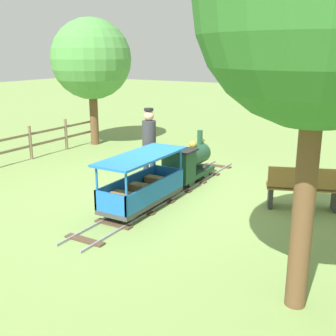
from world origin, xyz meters
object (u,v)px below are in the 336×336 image
object	(u,v)px
locomotive	(188,162)
oak_tree_far	(322,1)
oak_tree_near	(91,59)
conductor_person	(149,139)
park_bench	(304,188)
passenger_car	(142,186)

from	to	relation	value
locomotive	oak_tree_far	size ratio (longest dim) A/B	0.32
oak_tree_near	conductor_person	bearing A→B (deg)	-34.00
locomotive	oak_tree_near	xyz separation A→B (m)	(-4.37, 2.14, 2.08)
locomotive	park_bench	size ratio (longest dim) A/B	1.06
oak_tree_far	oak_tree_near	bearing A→B (deg)	143.62
conductor_person	oak_tree_near	xyz separation A→B (m)	(-3.55, 2.40, 1.61)
passenger_car	oak_tree_near	size ratio (longest dim) A/B	0.53
oak_tree_near	oak_tree_far	size ratio (longest dim) A/B	0.84
locomotive	oak_tree_far	xyz separation A→B (m)	(3.18, -3.42, 2.75)
park_bench	oak_tree_far	world-z (taller)	oak_tree_far
conductor_person	park_bench	bearing A→B (deg)	-1.55
passenger_car	conductor_person	world-z (taller)	conductor_person
passenger_car	oak_tree_far	xyz separation A→B (m)	(3.18, -1.66, 2.81)
passenger_car	oak_tree_far	world-z (taller)	oak_tree_far
passenger_car	oak_tree_far	distance (m)	4.56
passenger_car	park_bench	distance (m)	2.91
locomotive	passenger_car	bearing A→B (deg)	-90.00
locomotive	passenger_car	world-z (taller)	locomotive
conductor_person	oak_tree_far	xyz separation A→B (m)	(4.00, -3.17, 2.28)
passenger_car	locomotive	bearing A→B (deg)	90.00
passenger_car	park_bench	xyz separation A→B (m)	(2.54, 1.42, -0.01)
oak_tree_near	oak_tree_far	bearing A→B (deg)	-36.38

